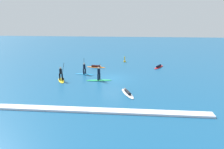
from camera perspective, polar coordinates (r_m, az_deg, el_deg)
ground_plane at (r=28.44m, az=0.00°, el=-0.97°), size 120.00×120.00×0.00m
surfer_on_green_board at (r=27.28m, az=-3.52°, el=-0.76°), size 3.28×1.15×2.17m
surfer_on_white_board at (r=22.73m, az=4.13°, el=-4.91°), size 1.79×3.26×0.39m
surfer_on_blue_board at (r=30.39m, az=-7.37°, el=0.96°), size 2.92×0.96×2.27m
surfer_on_orange_board at (r=34.51m, az=-4.25°, el=2.11°), size 3.18×1.16×0.39m
surfer_on_red_board at (r=35.20m, az=12.38°, el=2.08°), size 2.11×3.09×0.42m
surfer_on_yellow_board at (r=27.90m, az=-13.44°, el=-0.64°), size 1.67×2.58×2.32m
marker_buoy at (r=38.53m, az=3.41°, el=3.64°), size 0.40×0.40×1.11m
wave_crest at (r=18.70m, az=-2.98°, el=-9.60°), size 18.81×0.90×0.18m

